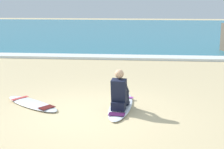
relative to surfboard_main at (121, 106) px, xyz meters
The scene contains 6 objects.
ground_plane 0.91m from the surfboard_main, 136.73° to the right, with size 80.00×80.00×0.00m, color #CCB584.
sea 20.70m from the surfboard_main, 91.83° to the left, with size 80.00×28.00×0.10m, color teal.
breaking_foam 7.02m from the surfboard_main, 95.41° to the left, with size 80.00×0.90×0.11m, color white.
surfboard_main is the anchor object (origin of this frame).
surfer_seated 0.50m from the surfboard_main, 92.44° to the right, with size 0.43×0.74×0.95m.
surfboard_spare_near 2.24m from the surfboard_main, behind, with size 1.84×1.56×0.08m.
Camera 1 is at (1.16, -7.19, 2.58)m, focal length 53.69 mm.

